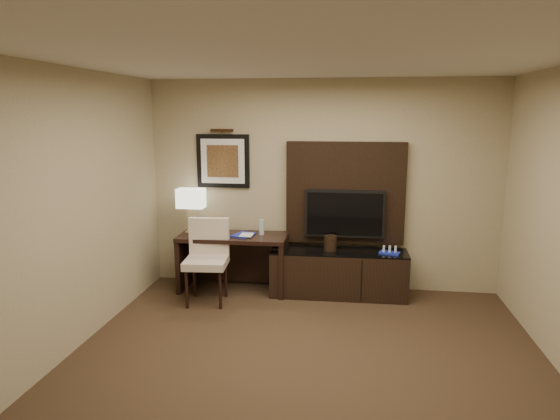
% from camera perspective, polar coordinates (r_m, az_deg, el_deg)
% --- Properties ---
extents(floor, '(4.50, 5.00, 0.01)m').
position_cam_1_polar(floor, '(4.52, 2.50, -19.21)').
color(floor, '#342417').
rests_on(floor, ground).
extents(ceiling, '(4.50, 5.00, 0.01)m').
position_cam_1_polar(ceiling, '(3.93, 2.84, 17.29)').
color(ceiling, silver).
rests_on(ceiling, wall_back).
extents(wall_back, '(4.50, 0.01, 2.70)m').
position_cam_1_polar(wall_back, '(6.46, 4.83, 2.81)').
color(wall_back, tan).
rests_on(wall_back, floor).
extents(wall_front, '(4.50, 0.01, 2.70)m').
position_cam_1_polar(wall_front, '(1.71, -6.19, -21.70)').
color(wall_front, tan).
rests_on(wall_front, floor).
extents(wall_left, '(0.01, 5.00, 2.70)m').
position_cam_1_polar(wall_left, '(4.78, -25.28, -1.15)').
color(wall_left, tan).
rests_on(wall_left, floor).
extents(desk, '(1.39, 0.61, 0.74)m').
position_cam_1_polar(desk, '(6.50, -5.34, -6.02)').
color(desk, black).
rests_on(desk, floor).
extents(credenza, '(1.70, 0.50, 0.58)m').
position_cam_1_polar(credenza, '(6.36, 6.70, -7.19)').
color(credenza, black).
rests_on(credenza, floor).
extents(tv_wall_panel, '(1.50, 0.12, 1.30)m').
position_cam_1_polar(tv_wall_panel, '(6.41, 7.46, 1.96)').
color(tv_wall_panel, black).
rests_on(tv_wall_panel, wall_back).
extents(tv, '(1.00, 0.08, 0.60)m').
position_cam_1_polar(tv, '(6.35, 7.39, -0.41)').
color(tv, black).
rests_on(tv, tv_wall_panel).
extents(artwork, '(0.70, 0.04, 0.70)m').
position_cam_1_polar(artwork, '(6.61, -6.51, 5.58)').
color(artwork, black).
rests_on(artwork, wall_back).
extents(picture_light, '(0.04, 0.04, 0.30)m').
position_cam_1_polar(picture_light, '(6.55, -6.68, 9.03)').
color(picture_light, '#3E2714').
rests_on(picture_light, wall_back).
extents(desk_chair, '(0.54, 0.61, 1.04)m').
position_cam_1_polar(desk_chair, '(6.08, -8.44, -5.83)').
color(desk_chair, beige).
rests_on(desk_chair, floor).
extents(table_lamp, '(0.32, 0.19, 0.52)m').
position_cam_1_polar(table_lamp, '(6.60, -10.09, -0.27)').
color(table_lamp, tan).
rests_on(table_lamp, desk).
extents(desk_phone, '(0.22, 0.20, 0.11)m').
position_cam_1_polar(desk_phone, '(6.41, -6.95, -2.39)').
color(desk_phone, black).
rests_on(desk_phone, desk).
extents(blue_folder, '(0.30, 0.35, 0.02)m').
position_cam_1_polar(blue_folder, '(6.36, -4.21, -2.85)').
color(blue_folder, navy).
rests_on(blue_folder, desk).
extents(book, '(0.16, 0.02, 0.22)m').
position_cam_1_polar(book, '(6.32, -4.61, -2.00)').
color(book, '#B4A28D').
rests_on(book, desk).
extents(water_bottle, '(0.07, 0.07, 0.20)m').
position_cam_1_polar(water_bottle, '(6.38, -2.12, -1.96)').
color(water_bottle, silver).
rests_on(water_bottle, desk).
extents(ice_bucket, '(0.19, 0.19, 0.19)m').
position_cam_1_polar(ice_bucket, '(6.26, 5.77, -3.77)').
color(ice_bucket, black).
rests_on(ice_bucket, credenza).
extents(minibar_tray, '(0.27, 0.20, 0.09)m').
position_cam_1_polar(minibar_tray, '(6.24, 12.42, -4.51)').
color(minibar_tray, '#1A29AD').
rests_on(minibar_tray, credenza).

